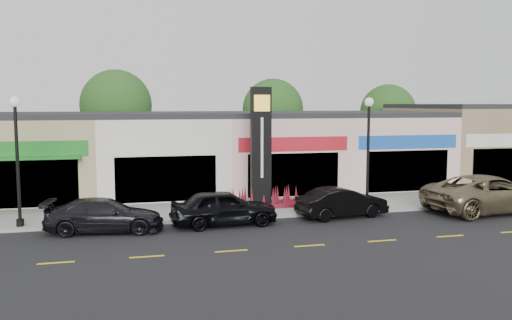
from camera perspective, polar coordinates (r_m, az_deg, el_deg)
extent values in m
plane|color=black|center=(22.77, -4.16, -7.58)|extent=(120.00, 120.00, 0.00)
cube|color=gray|center=(26.95, -5.78, -5.31)|extent=(52.00, 4.30, 0.15)
cube|color=gray|center=(24.77, -5.01, -6.30)|extent=(52.00, 0.20, 0.15)
cube|color=tan|center=(33.77, -22.09, 0.29)|extent=(7.00, 10.00, 4.50)
cube|color=#262628|center=(33.63, -22.25, 4.36)|extent=(7.00, 10.00, 0.30)
cube|color=black|center=(29.00, -23.35, -2.31)|extent=(5.25, 0.10, 2.40)
cube|color=#19721E|center=(28.82, -23.48, 1.04)|extent=(6.30, 0.12, 0.80)
cube|color=#19721E|center=(28.41, -23.60, 0.16)|extent=(5.60, 0.90, 0.12)
cube|color=white|center=(33.52, -10.16, 0.60)|extent=(7.00, 10.00, 4.50)
cube|color=#262628|center=(33.39, -10.23, 4.70)|extent=(7.00, 10.00, 0.30)
cube|color=black|center=(28.72, -9.42, -1.98)|extent=(5.25, 0.10, 2.40)
cube|color=silver|center=(28.53, -9.48, 1.40)|extent=(6.30, 0.12, 0.80)
cube|color=#C9AA99|center=(34.72, 1.44, 0.87)|extent=(7.00, 10.00, 4.50)
cube|color=#262628|center=(34.59, 1.45, 4.83)|extent=(7.00, 10.00, 0.30)
cube|color=black|center=(30.10, 3.98, -1.55)|extent=(5.25, 0.10, 2.40)
cube|color=red|center=(29.93, 4.00, 1.68)|extent=(6.30, 0.12, 0.80)
cube|color=#C9AA99|center=(37.22, 11.88, 1.09)|extent=(7.00, 10.00, 4.50)
cube|color=#262628|center=(37.10, 11.96, 4.78)|extent=(7.00, 10.00, 0.30)
cube|color=black|center=(32.95, 15.63, -1.11)|extent=(5.25, 0.10, 2.40)
cube|color=blue|center=(32.79, 15.71, 1.84)|extent=(6.30, 0.12, 0.80)
cube|color=olive|center=(40.76, 20.77, 1.59)|extent=(7.00, 10.00, 5.00)
cube|color=#262628|center=(40.66, 20.91, 5.32)|extent=(7.00, 10.00, 0.30)
cube|color=black|center=(36.93, 25.10, -0.71)|extent=(5.25, 0.10, 2.40)
cube|color=silver|center=(36.78, 25.21, 1.92)|extent=(6.30, 0.12, 0.80)
cylinder|color=#382619|center=(41.47, -14.38, 0.58)|extent=(0.36, 0.36, 3.15)
sphere|color=#254C17|center=(41.30, -14.51, 5.63)|extent=(5.20, 5.20, 5.20)
cylinder|color=#382619|center=(43.13, 1.77, 0.84)|extent=(0.36, 0.36, 2.97)
sphere|color=#254C17|center=(42.97, 1.79, 5.37)|extent=(4.80, 4.80, 4.80)
cylinder|color=#382619|center=(46.88, 13.61, 0.98)|extent=(0.36, 0.36, 2.80)
sphere|color=#254C17|center=(46.72, 13.71, 4.94)|extent=(4.60, 4.60, 4.60)
cylinder|color=black|center=(25.16, -23.57, -6.06)|extent=(0.32, 0.32, 0.30)
cylinder|color=black|center=(24.79, -23.81, -0.40)|extent=(0.14, 0.14, 5.00)
sphere|color=silver|center=(24.66, -24.06, 5.62)|extent=(0.44, 0.44, 0.44)
cylinder|color=black|center=(27.49, 11.59, -4.70)|extent=(0.32, 0.32, 0.30)
cylinder|color=black|center=(27.15, 11.70, 0.50)|extent=(0.14, 0.14, 5.00)
sphere|color=silver|center=(27.03, 11.82, 5.99)|extent=(0.44, 0.44, 0.44)
cube|color=#5A0F1D|center=(27.36, 0.51, -4.73)|extent=(4.20, 1.30, 0.20)
cube|color=black|center=(26.97, 0.51, 1.33)|extent=(1.00, 0.40, 6.00)
cube|color=yellow|center=(26.67, 0.64, 6.01)|extent=(0.80, 0.05, 0.80)
cube|color=silver|center=(26.76, 0.63, 1.30)|extent=(0.12, 0.04, 3.00)
imported|color=black|center=(23.47, -15.66, -5.63)|extent=(2.57, 5.04, 1.40)
imported|color=black|center=(23.82, -3.41, -5.02)|extent=(2.12, 4.75, 1.59)
imported|color=black|center=(25.77, 9.04, -4.43)|extent=(2.18, 4.49, 1.42)
imported|color=#7C6C4F|center=(28.99, 23.40, -3.27)|extent=(3.64, 6.89, 1.85)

